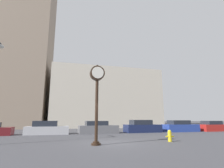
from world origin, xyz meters
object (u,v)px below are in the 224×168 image
(car_red, at_px, (213,127))
(fire_hydrant_near, at_px, (170,136))
(street_clock, at_px, (97,88))
(car_blue, at_px, (180,127))
(car_silver, at_px, (47,129))
(car_navy, at_px, (142,127))
(car_grey, at_px, (98,128))

(car_red, relative_size, fire_hydrant_near, 4.79)
(street_clock, distance_m, car_blue, 15.15)
(car_silver, xyz_separation_m, fire_hydrant_near, (9.00, -8.45, -0.17))
(car_silver, xyz_separation_m, car_navy, (10.68, 0.00, 0.04))
(car_navy, height_order, fire_hydrant_near, car_navy)
(car_silver, xyz_separation_m, car_red, (20.58, -0.25, -0.01))
(car_grey, bearing_deg, car_navy, -0.49)
(car_silver, height_order, car_red, car_silver)
(car_grey, relative_size, fire_hydrant_near, 5.41)
(street_clock, distance_m, car_red, 19.14)
(car_silver, relative_size, car_navy, 0.99)
(street_clock, bearing_deg, car_navy, 51.71)
(car_navy, xyz_separation_m, car_blue, (5.09, -0.10, -0.02))
(car_silver, bearing_deg, car_grey, -1.59)
(car_silver, relative_size, car_red, 1.12)
(street_clock, distance_m, fire_hydrant_near, 6.13)
(car_blue, relative_size, fire_hydrant_near, 5.47)
(street_clock, bearing_deg, car_silver, 112.87)
(street_clock, bearing_deg, fire_hydrant_near, 3.98)
(car_navy, bearing_deg, fire_hydrant_near, -103.33)
(street_clock, bearing_deg, car_grey, 79.52)
(street_clock, relative_size, car_silver, 1.18)
(car_navy, bearing_deg, street_clock, -130.38)
(car_silver, bearing_deg, fire_hydrant_near, -42.99)
(car_navy, height_order, car_red, car_navy)
(car_navy, height_order, car_blue, car_navy)
(car_grey, bearing_deg, car_red, -2.62)
(car_blue, bearing_deg, car_grey, 179.40)
(street_clock, relative_size, car_blue, 1.16)
(street_clock, height_order, fire_hydrant_near, street_clock)
(car_silver, distance_m, fire_hydrant_near, 12.34)
(car_silver, height_order, car_blue, car_blue)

